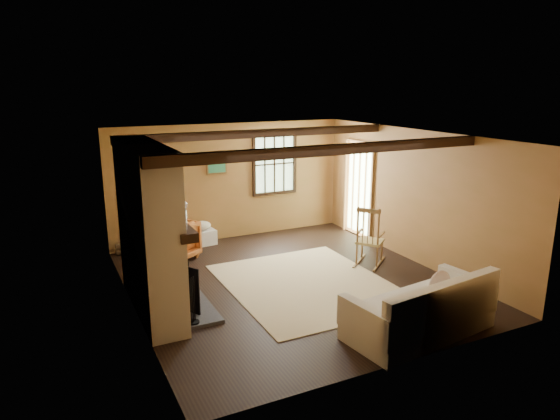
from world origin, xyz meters
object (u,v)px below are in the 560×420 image
rocking_chair (369,240)px  laundry_basket (202,237)px  sofa (423,313)px  fireplace (150,236)px  armchair (171,241)px

rocking_chair → laundry_basket: 3.39m
sofa → laundry_basket: (-1.45, 4.85, -0.14)m
fireplace → laundry_basket: fireplace is taller
fireplace → sofa: fireplace is taller
fireplace → sofa: bearing=-37.8°
rocking_chair → laundry_basket: (-2.36, 2.41, -0.31)m
rocking_chair → laundry_basket: rocking_chair is taller
sofa → armchair: (-2.23, 4.22, 0.07)m
laundry_basket → armchair: size_ratio=0.62×
sofa → fireplace: bearing=135.0°
fireplace → rocking_chair: (3.88, 0.14, -0.65)m
rocking_chair → laundry_basket: bearing=4.6°
laundry_basket → armchair: bearing=-141.0°
fireplace → armchair: bearing=69.0°
sofa → armchair: size_ratio=2.65×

